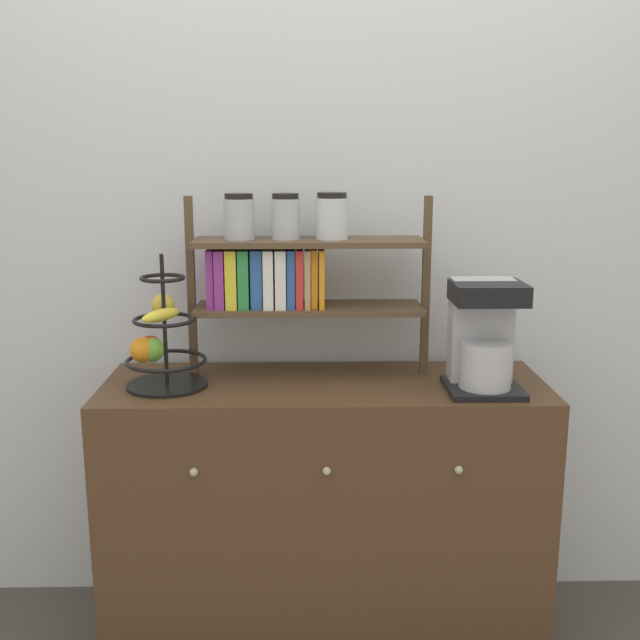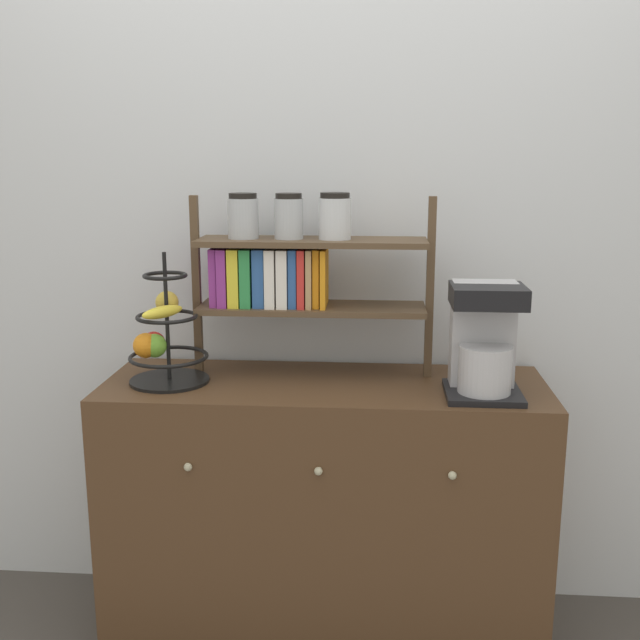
# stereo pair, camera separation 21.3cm
# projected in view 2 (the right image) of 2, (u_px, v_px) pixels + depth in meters

# --- Properties ---
(wall_back) EXTENTS (7.00, 0.05, 2.60)m
(wall_back) POSITION_uv_depth(u_px,v_px,m) (331.00, 223.00, 2.44)
(wall_back) COLOR silver
(wall_back) RESTS_ON ground_plane
(sideboard) EXTENTS (1.35, 0.48, 0.84)m
(sideboard) POSITION_uv_depth(u_px,v_px,m) (324.00, 509.00, 2.37)
(sideboard) COLOR #4C331E
(sideboard) RESTS_ON ground_plane
(coffee_maker) EXTENTS (0.21, 0.22, 0.32)m
(coffee_maker) POSITION_uv_depth(u_px,v_px,m) (484.00, 341.00, 2.14)
(coffee_maker) COLOR black
(coffee_maker) RESTS_ON sideboard
(fruit_stand) EXTENTS (0.24, 0.24, 0.40)m
(fruit_stand) POSITION_uv_depth(u_px,v_px,m) (162.00, 340.00, 2.26)
(fruit_stand) COLOR black
(fruit_stand) RESTS_ON sideboard
(shelf_hutch) EXTENTS (0.75, 0.20, 0.57)m
(shelf_hutch) POSITION_uv_depth(u_px,v_px,m) (287.00, 264.00, 2.30)
(shelf_hutch) COLOR brown
(shelf_hutch) RESTS_ON sideboard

